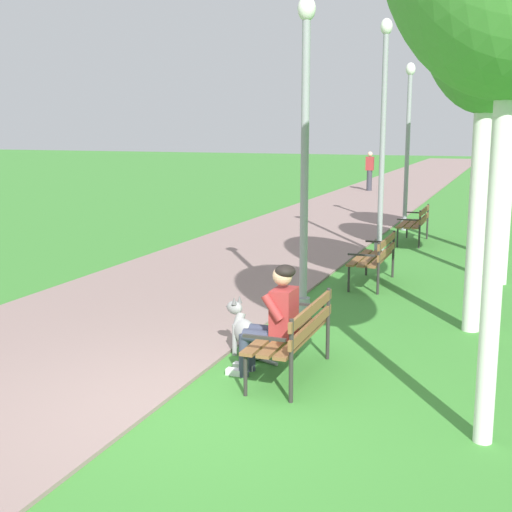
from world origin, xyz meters
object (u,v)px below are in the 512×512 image
object	(u,v)px
lamp_post_mid	(383,137)
lamp_post_far	(408,145)
dog_grey	(249,336)
person_seated_on_near_bench	(274,316)
birch_tree_fourth	(502,45)
park_bench_far	(416,221)
park_bench_near	(295,331)
lamp_post_near	(305,158)
pedestrian_distant	(370,171)
park_bench_mid	(376,255)

from	to	relation	value
lamp_post_mid	lamp_post_far	bearing A→B (deg)	91.14
lamp_post_mid	dog_grey	bearing A→B (deg)	-91.46
person_seated_on_near_bench	birch_tree_fourth	bearing A→B (deg)	77.58
person_seated_on_near_bench	lamp_post_mid	xyz separation A→B (m)	(-0.31, 7.52, 1.78)
park_bench_far	person_seated_on_near_bench	size ratio (longest dim) A/B	1.20
lamp_post_mid	birch_tree_fourth	xyz separation A→B (m)	(2.15, 0.84, 1.80)
park_bench_far	dog_grey	xyz separation A→B (m)	(-0.66, -8.88, -0.25)
park_bench_near	lamp_post_near	size ratio (longest dim) A/B	0.35
person_seated_on_near_bench	lamp_post_near	bearing A→B (deg)	99.52
park_bench_far	lamp_post_mid	xyz separation A→B (m)	(-0.48, -1.86, 1.95)
dog_grey	lamp_post_far	size ratio (longest dim) A/B	0.19
birch_tree_fourth	park_bench_near	bearing A→B (deg)	-101.17
park_bench_far	lamp_post_far	bearing A→B (deg)	105.81
lamp_post_mid	birch_tree_fourth	size ratio (longest dim) A/B	0.88
dog_grey	person_seated_on_near_bench	bearing A→B (deg)	-45.67
dog_grey	lamp_post_mid	world-z (taller)	lamp_post_mid
lamp_post_mid	pedestrian_distant	size ratio (longest dim) A/B	2.89
lamp_post_near	lamp_post_far	bearing A→B (deg)	89.97
pedestrian_distant	lamp_post_far	bearing A→B (deg)	-73.47
dog_grey	lamp_post_near	bearing A→B (deg)	86.98
person_seated_on_near_bench	dog_grey	distance (m)	0.82
lamp_post_near	park_bench_far	bearing A→B (deg)	85.40
birch_tree_fourth	lamp_post_near	bearing A→B (deg)	-110.35
park_bench_near	lamp_post_mid	size ratio (longest dim) A/B	0.31
lamp_post_near	park_bench_mid	bearing A→B (deg)	77.72
pedestrian_distant	park_bench_mid	bearing A→B (deg)	-77.96
person_seated_on_near_bench	pedestrian_distant	world-z (taller)	pedestrian_distant
pedestrian_distant	lamp_post_mid	bearing A→B (deg)	-77.48
park_bench_mid	birch_tree_fourth	bearing A→B (deg)	64.48
park_bench_mid	lamp_post_mid	size ratio (longest dim) A/B	0.31
park_bench_far	birch_tree_fourth	xyz separation A→B (m)	(1.67, -1.02, 3.75)
park_bench_mid	dog_grey	bearing A→B (deg)	-98.38
park_bench_near	lamp_post_mid	world-z (taller)	lamp_post_mid
park_bench_far	lamp_post_near	world-z (taller)	lamp_post_near
park_bench_mid	person_seated_on_near_bench	bearing A→B (deg)	-91.73
lamp_post_mid	lamp_post_near	bearing A→B (deg)	-90.91
park_bench_mid	park_bench_far	size ratio (longest dim) A/B	1.00
park_bench_mid	park_bench_far	xyz separation A→B (m)	(0.03, 4.57, 0.00)
dog_grey	birch_tree_fourth	bearing A→B (deg)	73.49
park_bench_far	dog_grey	world-z (taller)	park_bench_far
lamp_post_far	park_bench_mid	bearing A→B (deg)	-85.37
park_bench_mid	birch_tree_fourth	xyz separation A→B (m)	(1.70, 3.55, 3.75)
lamp_post_mid	park_bench_mid	bearing A→B (deg)	-80.48
person_seated_on_near_bench	park_bench_far	bearing A→B (deg)	88.93
dog_grey	park_bench_far	bearing A→B (deg)	85.72
park_bench_near	person_seated_on_near_bench	size ratio (longest dim) A/B	1.20
park_bench_mid	pedestrian_distant	xyz separation A→B (m)	(-3.62, 16.95, 0.33)
person_seated_on_near_bench	lamp_post_far	size ratio (longest dim) A/B	0.29
park_bench_mid	birch_tree_fourth	distance (m)	5.44
park_bench_far	dog_grey	distance (m)	8.91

